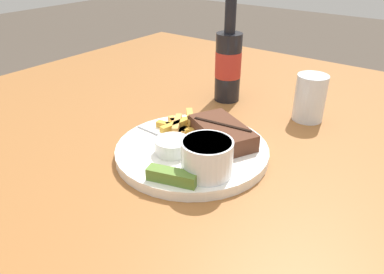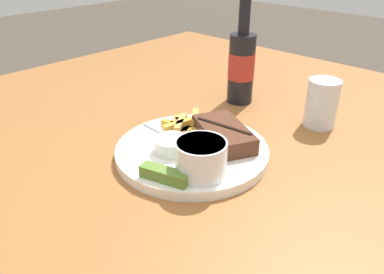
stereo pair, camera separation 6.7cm
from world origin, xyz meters
TOP-DOWN VIEW (x-y plane):
  - dining_table at (0.00, 0.00)m, footprint 1.41×1.45m
  - dinner_plate at (0.00, 0.00)m, footprint 0.28×0.28m
  - steak_portion at (0.03, 0.05)m, footprint 0.15×0.13m
  - fries_pile at (-0.06, 0.04)m, footprint 0.08×0.11m
  - coleslaw_cup at (0.07, -0.05)m, footprint 0.08×0.08m
  - dipping_sauce_cup at (-0.02, -0.04)m, footprint 0.06×0.06m
  - pickle_spear at (0.04, -0.11)m, footprint 0.08×0.04m
  - fork_utensil at (-0.07, 0.00)m, footprint 0.13×0.02m
  - beer_bottle at (-0.09, 0.26)m, footprint 0.06×0.06m
  - drinking_glass at (0.11, 0.27)m, footprint 0.07×0.07m

SIDE VIEW (x-z plane):
  - dining_table at x=0.00m, z-range 0.32..1.10m
  - dinner_plate at x=0.00m, z-range 0.77..0.79m
  - fork_utensil at x=-0.07m, z-range 0.79..0.80m
  - fries_pile at x=-0.06m, z-range 0.79..0.81m
  - pickle_spear at x=0.04m, z-range 0.79..0.81m
  - dipping_sauce_cup at x=-0.02m, z-range 0.79..0.82m
  - steak_portion at x=0.03m, z-range 0.79..0.82m
  - coleslaw_cup at x=0.07m, z-range 0.80..0.85m
  - drinking_glass at x=0.11m, z-range 0.77..0.87m
  - beer_bottle at x=-0.09m, z-range 0.74..1.00m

